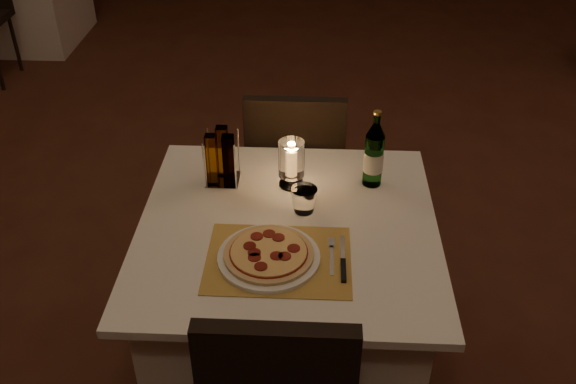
{
  "coord_description": "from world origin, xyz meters",
  "views": [
    {
      "loc": [
        0.05,
        -2.21,
        2.05
      ],
      "look_at": [
        -0.03,
        -0.5,
        0.86
      ],
      "focal_mm": 40.0,
      "sensor_mm": 36.0,
      "label": 1
    }
  ],
  "objects_px": {
    "chair_far": "(296,160)",
    "hurricane_candle": "(291,160)",
    "plate": "(269,257)",
    "main_table": "(288,304)",
    "tumbler": "(304,200)",
    "pizza": "(269,253)",
    "water_bottle": "(374,156)"
  },
  "relations": [
    {
      "from": "water_bottle",
      "to": "hurricane_candle",
      "type": "distance_m",
      "value": 0.29
    },
    {
      "from": "pizza",
      "to": "tumbler",
      "type": "relative_size",
      "value": 3.11
    },
    {
      "from": "water_bottle",
      "to": "hurricane_candle",
      "type": "relative_size",
      "value": 1.64
    },
    {
      "from": "plate",
      "to": "main_table",
      "type": "bearing_deg",
      "value": 74.48
    },
    {
      "from": "chair_far",
      "to": "hurricane_candle",
      "type": "distance_m",
      "value": 0.56
    },
    {
      "from": "pizza",
      "to": "chair_far",
      "type": "bearing_deg",
      "value": 86.79
    },
    {
      "from": "pizza",
      "to": "water_bottle",
      "type": "relative_size",
      "value": 0.95
    },
    {
      "from": "main_table",
      "to": "plate",
      "type": "xyz_separation_m",
      "value": [
        -0.05,
        -0.18,
        0.38
      ]
    },
    {
      "from": "main_table",
      "to": "pizza",
      "type": "relative_size",
      "value": 3.57
    },
    {
      "from": "pizza",
      "to": "water_bottle",
      "type": "distance_m",
      "value": 0.57
    },
    {
      "from": "water_bottle",
      "to": "chair_far",
      "type": "bearing_deg",
      "value": 123.11
    },
    {
      "from": "tumbler",
      "to": "hurricane_candle",
      "type": "relative_size",
      "value": 0.5
    },
    {
      "from": "main_table",
      "to": "tumbler",
      "type": "xyz_separation_m",
      "value": [
        0.05,
        0.08,
        0.41
      ]
    },
    {
      "from": "tumbler",
      "to": "water_bottle",
      "type": "distance_m",
      "value": 0.31
    },
    {
      "from": "main_table",
      "to": "plate",
      "type": "height_order",
      "value": "plate"
    },
    {
      "from": "tumbler",
      "to": "water_bottle",
      "type": "relative_size",
      "value": 0.31
    },
    {
      "from": "chair_far",
      "to": "main_table",
      "type": "bearing_deg",
      "value": -90.0
    },
    {
      "from": "pizza",
      "to": "water_bottle",
      "type": "bearing_deg",
      "value": 52.2
    },
    {
      "from": "main_table",
      "to": "hurricane_candle",
      "type": "bearing_deg",
      "value": 89.6
    },
    {
      "from": "pizza",
      "to": "hurricane_candle",
      "type": "height_order",
      "value": "hurricane_candle"
    },
    {
      "from": "plate",
      "to": "water_bottle",
      "type": "bearing_deg",
      "value": 52.22
    },
    {
      "from": "plate",
      "to": "chair_far",
      "type": "bearing_deg",
      "value": 86.8
    },
    {
      "from": "hurricane_candle",
      "to": "tumbler",
      "type": "bearing_deg",
      "value": -72.25
    },
    {
      "from": "pizza",
      "to": "water_bottle",
      "type": "xyz_separation_m",
      "value": [
        0.34,
        0.44,
        0.09
      ]
    },
    {
      "from": "main_table",
      "to": "water_bottle",
      "type": "height_order",
      "value": "water_bottle"
    },
    {
      "from": "main_table",
      "to": "pizza",
      "type": "height_order",
      "value": "pizza"
    },
    {
      "from": "pizza",
      "to": "hurricane_candle",
      "type": "relative_size",
      "value": 1.56
    },
    {
      "from": "plate",
      "to": "hurricane_candle",
      "type": "bearing_deg",
      "value": 82.97
    },
    {
      "from": "plate",
      "to": "hurricane_candle",
      "type": "height_order",
      "value": "hurricane_candle"
    },
    {
      "from": "pizza",
      "to": "plate",
      "type": "bearing_deg",
      "value": -65.23
    },
    {
      "from": "plate",
      "to": "pizza",
      "type": "relative_size",
      "value": 1.14
    },
    {
      "from": "chair_far",
      "to": "tumbler",
      "type": "xyz_separation_m",
      "value": [
        0.05,
        -0.63,
        0.24
      ]
    }
  ]
}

